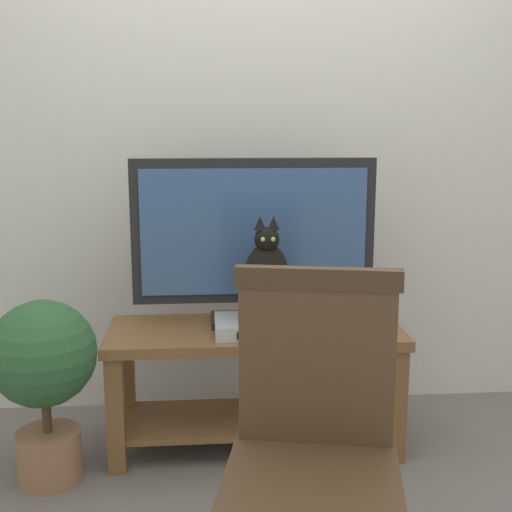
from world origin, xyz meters
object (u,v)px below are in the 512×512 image
media_box (266,326)px  wooden_chair (314,432)px  cat (266,281)px  potted_plant (44,371)px  book_stack (354,312)px  tv_stand (255,365)px  tv (254,237)px

media_box → wooden_chair: bearing=-87.8°
media_box → cat: (0.00, -0.01, 0.19)m
media_box → potted_plant: 0.89m
cat → potted_plant: cat is taller
cat → wooden_chair: cat is taller
wooden_chair → book_stack: wooden_chair is taller
tv_stand → book_stack: bearing=-1.3°
tv → potted_plant: bearing=-160.0°
book_stack → potted_plant: potted_plant is taller
book_stack → potted_plant: (-1.26, -0.22, -0.14)m
tv → wooden_chair: (0.08, -1.11, -0.35)m
book_stack → potted_plant: 1.28m
media_box → book_stack: book_stack is taller
cat → book_stack: cat is taller
tv → cat: 0.22m
tv_stand → wooden_chair: 1.07m
tv_stand → tv: 0.55m
tv_stand → book_stack: book_stack is taller
potted_plant → book_stack: bearing=10.0°
tv → wooden_chair: tv is taller
media_box → wooden_chair: wooden_chair is taller
media_box → cat: size_ratio=0.97×
cat → tv: bearing=105.1°
media_box → cat: cat is taller
cat → book_stack: size_ratio=1.84×
tv_stand → book_stack: (0.42, -0.01, 0.23)m
tv_stand → tv: tv is taller
media_box → wooden_chair: size_ratio=0.42×
cat → book_stack: bearing=10.1°
book_stack → potted_plant: size_ratio=0.32×
wooden_chair → book_stack: size_ratio=4.23×
tv_stand → media_box: size_ratio=2.96×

